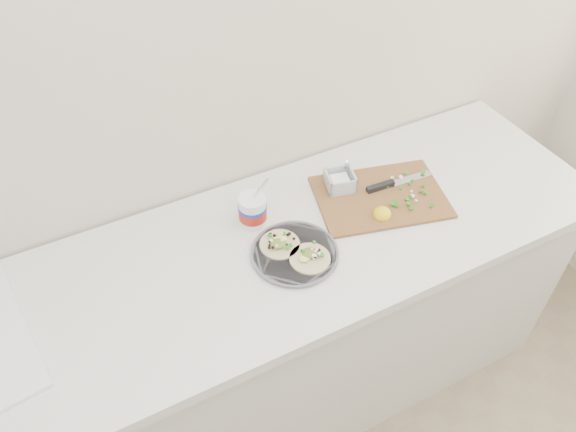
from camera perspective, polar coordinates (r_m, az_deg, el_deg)
name	(u,v)px	position (r m, az deg, el deg)	size (l,w,h in m)	color
counter	(237,346)	(2.00, -5.18, -12.99)	(2.44, 0.66, 0.90)	silver
taco_plate	(295,251)	(1.63, 0.68, -3.60)	(0.26, 0.26, 0.04)	#57555C
tub	(253,208)	(1.70, -3.53, 0.86)	(0.09, 0.09, 0.20)	white
cutboard	(378,193)	(1.84, 9.14, 2.34)	(0.47, 0.38, 0.07)	brown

